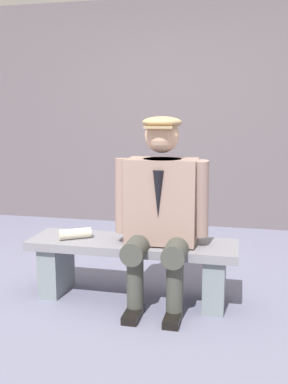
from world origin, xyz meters
TOP-DOWN VIEW (x-y plane):
  - ground_plane at (0.00, 0.00)m, footprint 30.00×30.00m
  - bench at (0.00, 0.00)m, footprint 1.46×0.42m
  - seated_man at (-0.21, 0.05)m, footprint 0.64×0.56m
  - rolled_magazine at (0.41, 0.04)m, footprint 0.23×0.18m
  - stadium_wall at (0.00, -2.29)m, footprint 12.00×0.24m

SIDE VIEW (x-z plane):
  - ground_plane at x=0.00m, z-range 0.00..0.00m
  - bench at x=0.00m, z-range 0.08..0.50m
  - rolled_magazine at x=0.41m, z-range 0.42..0.50m
  - seated_man at x=-0.21m, z-range 0.06..1.34m
  - stadium_wall at x=0.00m, z-range 0.00..2.58m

